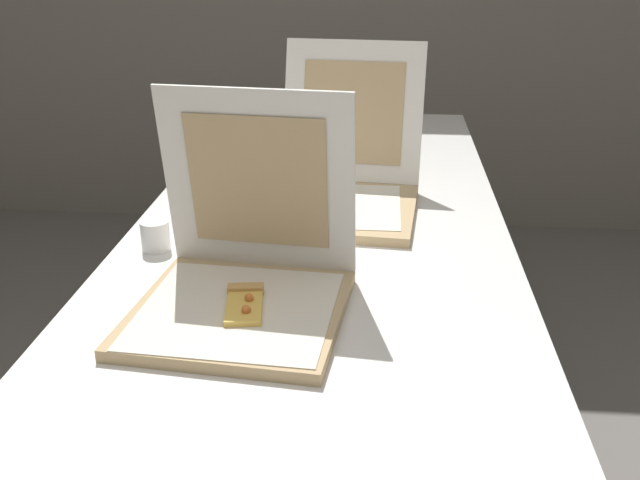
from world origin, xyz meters
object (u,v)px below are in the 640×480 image
table (318,253)px  pizza_box_middle (342,185)px  pizza_box_front (243,282)px  cup_white_far (260,172)px  cup_white_mid (200,211)px  cup_white_near_center (155,236)px

table → pizza_box_middle: size_ratio=4.78×
pizza_box_front → cup_white_far: (-0.09, 0.69, -0.02)m
table → pizza_box_middle: bearing=76.7°
table → pizza_box_middle: pizza_box_middle is taller
pizza_box_front → cup_white_mid: (-0.17, 0.39, -0.02)m
pizza_box_front → cup_white_near_center: size_ratio=6.19×
pizza_box_front → pizza_box_middle: 0.55m
cup_white_far → cup_white_near_center: (-0.15, -0.45, 0.00)m
table → pizza_box_middle: 0.21m
cup_white_mid → cup_white_far: size_ratio=1.00×
pizza_box_middle → cup_white_mid: pizza_box_middle is taller
cup_white_mid → pizza_box_middle: bearing=24.3°
cup_white_far → pizza_box_middle: bearing=-34.4°
table → cup_white_far: (-0.18, 0.33, 0.08)m
cup_white_far → cup_white_near_center: 0.47m
pizza_box_front → table: bearing=80.3°
table → cup_white_far: 0.39m
table → cup_white_mid: bearing=172.3°
table → cup_white_near_center: cup_white_near_center is taller
cup_white_near_center → pizza_box_front: bearing=-46.2°
pizza_box_middle → cup_white_mid: size_ratio=7.66×
pizza_box_front → cup_white_far: 0.70m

